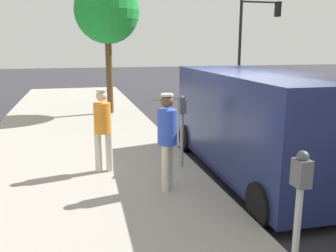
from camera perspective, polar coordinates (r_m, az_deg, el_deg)
The scene contains 9 objects.
ground_plane at distance 8.09m, azimuth 11.90°, elevation -6.99°, with size 80.00×80.00×0.00m, color #2D2D33.
sidewalk_slab at distance 7.28m, azimuth -13.93°, elevation -8.69°, with size 5.00×32.00×0.15m, color #9E998E.
parking_meter_near at distance 7.50m, azimuth 2.22°, elevation 1.10°, with size 0.14×0.18×1.52m.
parking_meter_far at distance 3.91m, azimuth 20.02°, elevation -10.56°, with size 0.14×0.18×1.52m.
pedestrian_in_blue at distance 6.32m, azimuth -0.13°, elevation -1.47°, with size 0.34×0.34×1.72m.
pedestrian_in_orange at distance 7.35m, azimuth -10.26°, elevation 0.12°, with size 0.36×0.34×1.68m.
parked_van at distance 7.62m, azimuth 14.20°, elevation 0.70°, with size 2.23×5.25×2.15m.
traffic_light_corner at distance 21.11m, azimuth 13.47°, elevation 14.49°, with size 2.48×0.42×5.20m.
street_tree at distance 13.94m, azimuth -9.58°, elevation 17.37°, with size 2.37×2.37×4.95m.
Camera 1 is at (3.47, 6.81, 2.66)m, focal length 38.65 mm.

